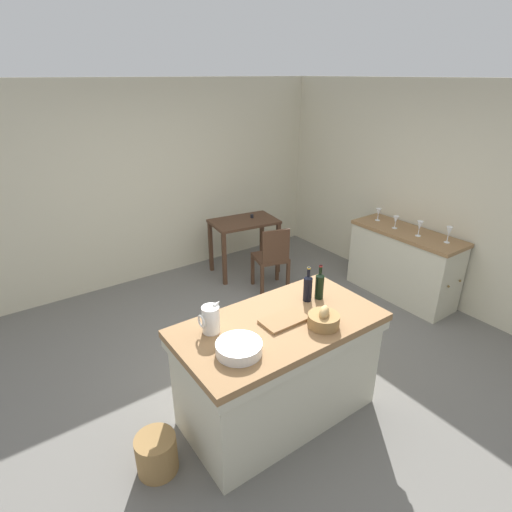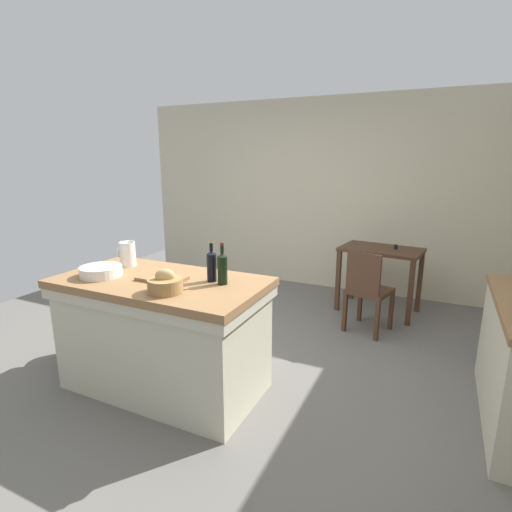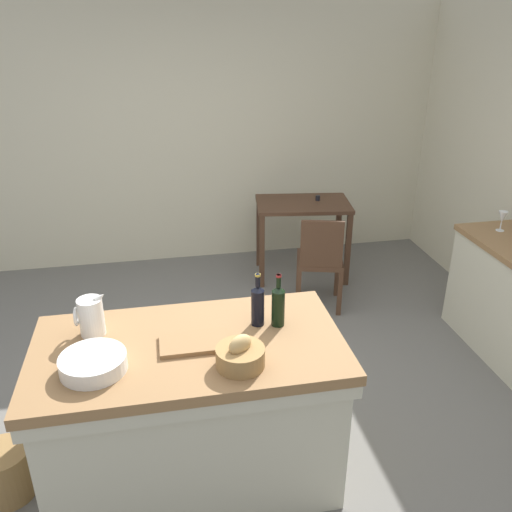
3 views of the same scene
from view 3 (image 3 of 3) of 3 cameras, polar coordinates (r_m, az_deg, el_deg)
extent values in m
plane|color=#66635E|center=(3.80, -2.89, -15.90)|extent=(6.76, 6.76, 0.00)
cube|color=beige|center=(5.60, -7.11, 12.44)|extent=(5.32, 0.12, 2.60)
cube|color=olive|center=(2.82, -7.16, -9.77)|extent=(1.61, 0.85, 0.06)
cube|color=beige|center=(2.86, -7.09, -10.92)|extent=(1.59, 0.83, 0.08)
cube|color=beige|center=(3.10, -6.70, -16.74)|extent=(1.53, 0.77, 0.85)
cube|color=#472D1E|center=(5.23, 5.04, 5.54)|extent=(0.97, 0.68, 0.04)
cube|color=#472D1E|center=(5.11, 0.63, 0.44)|extent=(0.06, 0.06, 0.74)
cube|color=#472D1E|center=(5.23, 9.75, 0.64)|extent=(0.06, 0.06, 0.74)
cube|color=#472D1E|center=(5.56, 0.31, 2.51)|extent=(0.06, 0.06, 0.74)
cube|color=#472D1E|center=(5.67, 8.72, 2.65)|extent=(0.06, 0.06, 0.74)
cylinder|color=black|center=(5.29, 6.60, 6.17)|extent=(0.04, 0.04, 0.05)
cube|color=#472D1E|center=(4.80, 6.80, -0.43)|extent=(0.49, 0.49, 0.04)
cube|color=#472D1E|center=(4.54, 7.02, 1.26)|extent=(0.36, 0.12, 0.42)
cube|color=#472D1E|center=(5.08, 8.63, -2.02)|extent=(0.05, 0.05, 0.42)
cube|color=#472D1E|center=(5.06, 4.56, -1.91)|extent=(0.05, 0.05, 0.42)
cube|color=#472D1E|center=(4.76, 8.91, -3.96)|extent=(0.05, 0.05, 0.42)
cube|color=#472D1E|center=(4.74, 4.56, -3.85)|extent=(0.05, 0.05, 0.42)
cylinder|color=silver|center=(2.94, -17.14, -6.22)|extent=(0.13, 0.13, 0.21)
cone|color=silver|center=(2.88, -16.27, -4.20)|extent=(0.07, 0.04, 0.06)
torus|color=silver|center=(2.94, -18.62, -6.14)|extent=(0.02, 0.10, 0.10)
cylinder|color=silver|center=(2.69, -16.97, -10.88)|extent=(0.32, 0.32, 0.08)
cylinder|color=olive|center=(2.61, -1.68, -10.69)|extent=(0.24, 0.24, 0.10)
ellipsoid|color=tan|center=(2.57, -1.70, -9.44)|extent=(0.15, 0.13, 0.10)
cube|color=olive|center=(2.79, -6.53, -9.17)|extent=(0.36, 0.20, 0.02)
cylinder|color=black|center=(2.89, 2.37, -5.56)|extent=(0.07, 0.07, 0.21)
cone|color=black|center=(2.83, 2.41, -3.55)|extent=(0.07, 0.07, 0.02)
cylinder|color=black|center=(2.81, 2.43, -2.68)|extent=(0.03, 0.03, 0.07)
cylinder|color=maroon|center=(2.80, 2.44, -2.12)|extent=(0.03, 0.03, 0.01)
cylinder|color=black|center=(2.89, 0.18, -5.51)|extent=(0.07, 0.07, 0.21)
cone|color=black|center=(2.83, 0.19, -3.48)|extent=(0.07, 0.07, 0.02)
cylinder|color=black|center=(2.81, 0.19, -2.61)|extent=(0.03, 0.03, 0.07)
cylinder|color=#B29933|center=(2.80, 0.19, -2.05)|extent=(0.03, 0.03, 0.01)
cylinder|color=white|center=(4.65, 24.55, 2.51)|extent=(0.06, 0.06, 0.00)
cylinder|color=white|center=(4.64, 24.62, 2.90)|extent=(0.01, 0.01, 0.06)
cone|color=white|center=(4.62, 24.79, 3.80)|extent=(0.07, 0.07, 0.09)
cylinder|color=olive|center=(3.47, -25.13, -20.17)|extent=(0.29, 0.29, 0.30)
camera|label=1|loc=(1.60, -92.77, 5.56)|focal=28.59mm
camera|label=2|loc=(2.09, 70.88, -11.78)|focal=27.67mm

